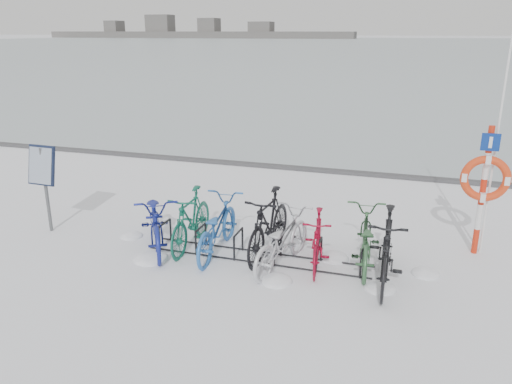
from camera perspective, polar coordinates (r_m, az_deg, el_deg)
The scene contains 16 objects.
ground at distance 8.85m, azimuth 0.20°, elevation -7.53°, with size 900.00×900.00×0.00m, color white.
ice_sheet at distance 162.69m, azimuth 17.52°, elevation 15.81°, with size 400.00×298.00×0.02m, color #AAB9C0.
quay_edge at distance 14.24m, azimuth 7.36°, elevation 2.49°, with size 400.00×0.25×0.10m, color #3F3F42.
bike_rack at distance 8.78m, azimuth 0.20°, elevation -6.46°, with size 4.00×0.48×0.46m.
info_board at distance 10.42m, azimuth -23.22°, elevation 2.29°, with size 0.59×0.25×1.74m.
lifebuoy_station at distance 9.35m, azimuth 24.74°, elevation 1.39°, with size 0.81×0.23×4.19m.
shoreline at distance 295.13m, azimuth -7.61°, elevation 17.59°, with size 180.00×12.00×9.50m.
bike_0 at distance 9.27m, azimuth -11.36°, elevation -2.98°, with size 0.73×2.10×1.10m, color navy.
bike_1 at distance 9.20m, azimuth -7.45°, elevation -2.93°, with size 0.52×1.84×1.10m, color #115D47.
bike_2 at distance 8.92m, azimuth -4.53°, elevation -3.77°, with size 0.68×1.97×1.03m, color #2863B2.
bike_3 at distance 8.81m, azimuth 1.48°, elevation -3.45°, with size 0.56×1.98×1.19m, color black.
bike_4 at distance 8.39m, azimuth 2.94°, elevation -5.32°, with size 0.66×1.89×0.99m, color #B8BAC0.
bike_5 at distance 8.48m, azimuth 7.04°, elevation -5.28°, with size 0.45×1.61×0.97m, color maroon.
bike_6 at distance 8.63m, azimuth 12.35°, elevation -5.04°, with size 0.66×1.90×1.00m, color #305C36.
bike_7 at distance 8.07m, azimuth 14.72°, elevation -6.06°, with size 0.57×2.01×1.21m, color black.
snow_drifts at distance 8.71m, azimuth 0.81°, elevation -7.99°, with size 5.89×1.92×0.21m.
Camera 1 is at (2.40, -7.62, 3.80)m, focal length 35.00 mm.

